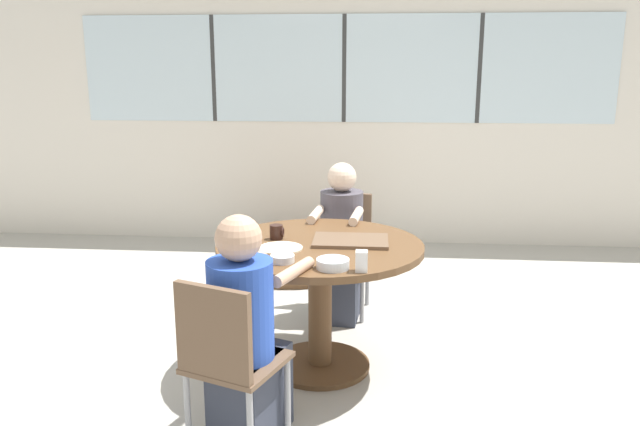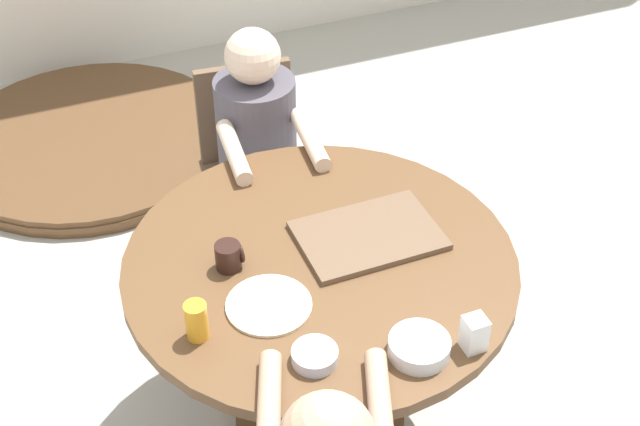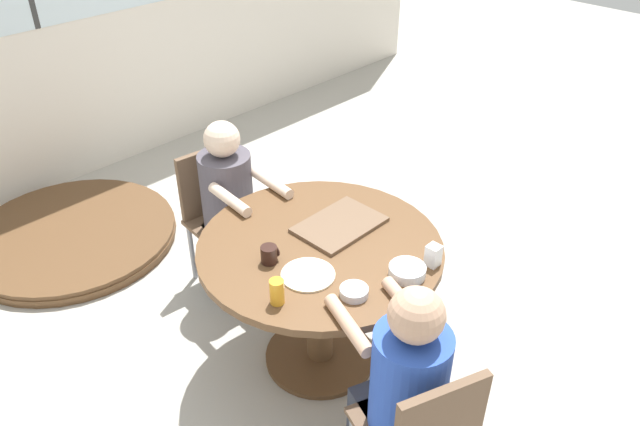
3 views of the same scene
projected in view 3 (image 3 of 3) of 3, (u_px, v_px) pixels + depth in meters
The scene contains 13 objects.
ground_plane at pixel (320, 357), 3.45m from camera, with size 16.00×16.00×0.00m, color #B2ADA3.
dining_table at pixel (320, 274), 3.12m from camera, with size 1.20×1.20×0.78m.
chair_for_woman_green_shirt at pixel (217, 206), 3.79m from camera, with size 0.44×0.44×0.86m.
person_woman_green_shirt at pixel (232, 219), 3.68m from camera, with size 0.36×0.59×1.12m.
person_man_blue_shirt at pixel (402, 402), 2.55m from camera, with size 0.49×0.63×1.13m.
food_tray_dark at pixel (340, 225), 3.14m from camera, with size 0.43×0.30×0.02m.
coffee_mug at pixel (269, 254), 2.88m from camera, with size 0.08×0.08×0.09m.
juice_glass at pixel (277, 292), 2.64m from camera, with size 0.06×0.06×0.12m.
milk_carton_small at pixel (433, 255), 2.86m from camera, with size 0.06×0.06×0.11m.
bowl_white_shallow at pixel (407, 271), 2.80m from camera, with size 0.17×0.17×0.05m.
bowl_cereal at pixel (354, 292), 2.69m from camera, with size 0.13×0.13×0.04m.
plate_tortillas at pixel (308, 275), 2.81m from camera, with size 0.25×0.25×0.01m.
folded_table_stack at pixel (73, 236), 4.33m from camera, with size 1.42×1.42×0.09m.
Camera 3 is at (-1.74, -1.70, 2.57)m, focal length 35.00 mm.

